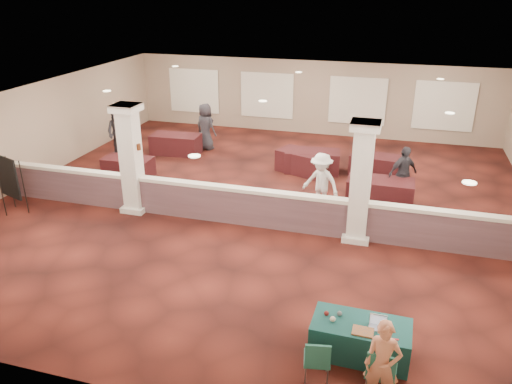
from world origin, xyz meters
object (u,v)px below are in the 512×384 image
(near_table, at_px, (360,339))
(conf_chair_side, at_px, (317,358))
(far_table_back_left, at_px, (176,144))
(woman, at_px, (382,364))
(far_table_front_left, at_px, (128,167))
(far_table_front_center, at_px, (304,162))
(attendee_a, at_px, (118,133))
(attendee_b, at_px, (321,183))
(attendee_d, at_px, (206,127))
(far_table_back_right, at_px, (377,165))
(far_table_back_center, at_px, (312,161))
(conf_chair_main, at_px, (381,370))
(far_table_front_right, at_px, (380,192))
(easel_board, at_px, (8,178))
(attendee_c, at_px, (403,174))

(near_table, xyz_separation_m, conf_chair_side, (-0.64, -0.93, 0.19))
(far_table_back_left, bearing_deg, woman, -51.75)
(far_table_front_left, height_order, far_table_front_center, far_table_front_center)
(far_table_back_left, height_order, attendee_a, attendee_a)
(attendee_b, height_order, attendee_d, attendee_d)
(near_table, bearing_deg, far_table_front_left, 142.63)
(woman, relative_size, far_table_back_right, 0.87)
(far_table_back_center, height_order, far_table_back_right, far_table_back_center)
(far_table_front_left, height_order, attendee_b, attendee_b)
(woman, relative_size, attendee_a, 0.81)
(conf_chair_main, bearing_deg, far_table_back_right, 97.19)
(far_table_front_right, bearing_deg, far_table_back_left, 161.17)
(easel_board, xyz_separation_m, far_table_back_center, (7.82, 5.87, -0.71))
(easel_board, height_order, attendee_b, attendee_b)
(far_table_front_right, bearing_deg, attendee_c, 40.72)
(far_table_front_left, relative_size, attendee_b, 0.95)
(conf_chair_side, xyz_separation_m, attendee_d, (-6.50, 11.46, 0.41))
(conf_chair_side, bearing_deg, attendee_a, 124.21)
(attendee_b, bearing_deg, conf_chair_side, -60.54)
(woman, xyz_separation_m, attendee_c, (0.15, 8.55, 0.09))
(far_table_front_left, height_order, attendee_c, attendee_c)
(conf_chair_side, distance_m, far_table_front_left, 11.17)
(far_table_front_right, relative_size, far_table_back_right, 1.10)
(near_table, bearing_deg, conf_chair_side, -123.03)
(far_table_back_right, xyz_separation_m, attendee_b, (-1.42, -3.45, 0.53))
(conf_chair_main, xyz_separation_m, far_table_back_right, (-0.70, 10.39, -0.21))
(conf_chair_side, height_order, far_table_front_center, conf_chair_side)
(attendee_a, bearing_deg, far_table_front_center, 2.28)
(far_table_front_left, height_order, far_table_back_center, far_table_back_center)
(conf_chair_main, bearing_deg, far_table_front_center, 111.12)
(attendee_a, bearing_deg, far_table_front_right, -9.85)
(attendee_d, bearing_deg, near_table, 143.90)
(near_table, xyz_separation_m, attendee_d, (-7.13, 10.54, 0.60))
(attendee_a, bearing_deg, near_table, -40.80)
(far_table_back_left, bearing_deg, far_table_front_left, -100.80)
(conf_chair_main, xyz_separation_m, conf_chair_side, (-1.03, 0.04, -0.05))
(conf_chair_main, distance_m, attendee_b, 7.26)
(conf_chair_side, relative_size, far_table_front_left, 0.53)
(attendee_d, bearing_deg, far_table_back_left, 62.41)
(easel_board, relative_size, far_table_front_right, 0.88)
(conf_chair_side, distance_m, attendee_c, 8.49)
(easel_board, bearing_deg, far_table_back_center, 56.54)
(far_table_front_left, bearing_deg, far_table_back_right, 16.92)
(near_table, relative_size, attendee_b, 0.98)
(easel_board, xyz_separation_m, attendee_b, (8.64, 2.66, -0.21))
(far_table_front_center, relative_size, attendee_d, 1.02)
(near_table, xyz_separation_m, far_table_front_left, (-8.60, 6.90, 0.01))
(far_table_back_center, height_order, attendee_b, attendee_b)
(conf_chair_side, relative_size, far_table_back_left, 0.47)
(far_table_back_left, distance_m, attendee_d, 1.38)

